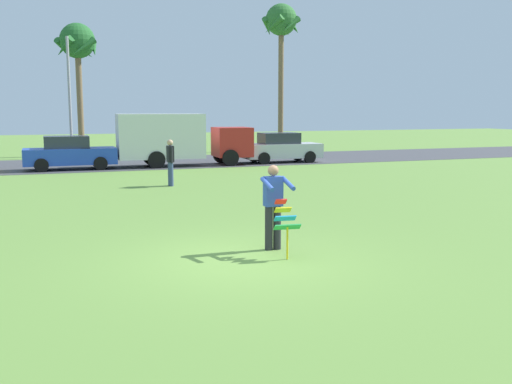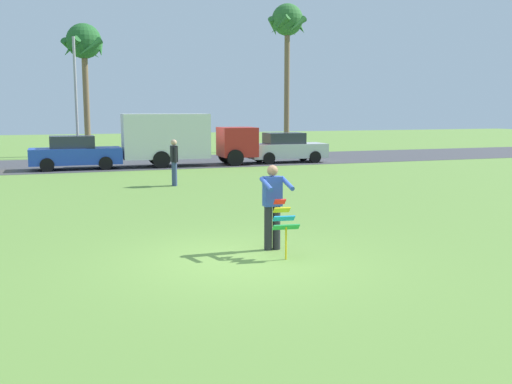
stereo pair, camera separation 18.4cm
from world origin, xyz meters
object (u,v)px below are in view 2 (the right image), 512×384
Objects in this scene: person_walker_near at (174,161)px; kite_held at (284,220)px; parked_car_blue at (75,153)px; palm_tree_right_near at (84,47)px; streetlight_pole at (76,89)px; palm_tree_centre_far at (287,27)px; parked_car_silver at (286,148)px; parked_truck_red_cab at (182,138)px; person_kite_flyer at (273,204)px.

kite_held is at bearing -90.55° from person_walker_near.
kite_held is 18.88m from parked_car_blue.
palm_tree_right_near is 1.14× the size of streetlight_pole.
kite_held is 29.89m from palm_tree_centre_far.
parked_car_silver is 10.63m from person_walker_near.
parked_truck_red_cab reaches higher than parked_car_blue.
person_walker_near is at bearing -104.28° from parked_truck_red_cab.
streetlight_pole is 4.05× the size of person_walker_near.
parked_truck_red_cab is (5.18, -0.00, 0.64)m from parked_car_blue.
parked_car_silver is (7.67, 18.61, 0.04)m from kite_held.
parked_car_blue is 7.82m from streetlight_pole.
parked_truck_red_cab reaches higher than parked_car_silver.
palm_tree_centre_far reaches higher than person_kite_flyer.
person_walker_near is (-10.92, -15.58, -7.38)m from palm_tree_centre_far.
person_kite_flyer is 0.26× the size of parked_truck_red_cab.
parked_car_silver is 0.43× the size of palm_tree_centre_far.
palm_tree_right_near is (-2.11, 26.47, 5.66)m from person_kite_flyer.
parked_car_blue is at bearing -150.26° from palm_tree_centre_far.
parked_truck_red_cab is at bearing 83.67° from person_kite_flyer.
parked_truck_red_cab is at bearing -56.22° from streetlight_pole.
palm_tree_centre_far is at bearing 67.11° from person_kite_flyer.
streetlight_pole reaches higher than parked_car_blue.
palm_tree_right_near is (-4.10, 8.50, 5.20)m from parked_truck_red_cab.
streetlight_pole is (-10.43, 7.11, 3.22)m from parked_car_silver.
parked_truck_red_cab is 8.94m from streetlight_pole.
person_kite_flyer is 10.51m from person_walker_near.
streetlight_pole is at bearing -175.86° from palm_tree_centre_far.
parked_car_blue is 18.01m from palm_tree_centre_far.
parked_truck_red_cab is (1.99, 17.97, 0.46)m from person_kite_flyer.
palm_tree_right_near reaches higher than parked_car_silver.
streetlight_pole is at bearing 86.64° from parked_car_blue.
parked_car_silver is (10.85, 0.00, 0.00)m from parked_car_blue.
parked_car_blue reaches higher than kite_held.
person_walker_near is at bearing 89.49° from person_kite_flyer.
palm_tree_right_near is at bearing 138.99° from parked_car_silver.
parked_truck_red_cab is 13.96m from palm_tree_centre_far.
palm_tree_right_near reaches higher than person_walker_near.
parked_car_silver is at bearing -34.31° from streetlight_pole.
parked_car_blue is at bearing 113.70° from person_walker_near.
person_kite_flyer is 1.00× the size of person_walker_near.
parked_car_silver is 13.03m from streetlight_pole.
parked_car_blue is 0.62× the size of parked_truck_red_cab.
person_kite_flyer is at bearing -112.89° from palm_tree_centre_far.
palm_tree_centre_far is (11.03, 26.73, 7.58)m from kite_held.
streetlight_pole is (-13.79, -1.00, -4.31)m from palm_tree_centre_far.
parked_car_blue is at bearing 100.05° from person_kite_flyer.
palm_tree_centre_far is (3.36, 8.11, 7.54)m from parked_car_silver.
person_kite_flyer is 0.41× the size of parked_car_silver.
person_kite_flyer is at bearing -96.33° from parked_truck_red_cab.
palm_tree_right_near reaches higher than parked_truck_red_cab.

